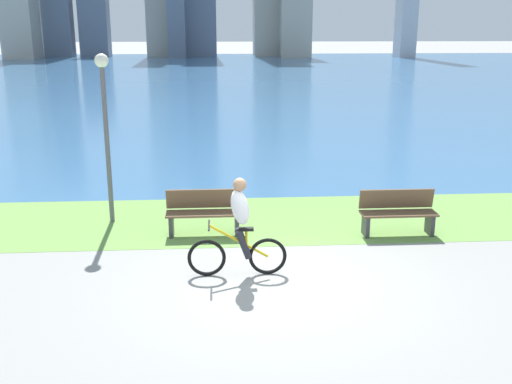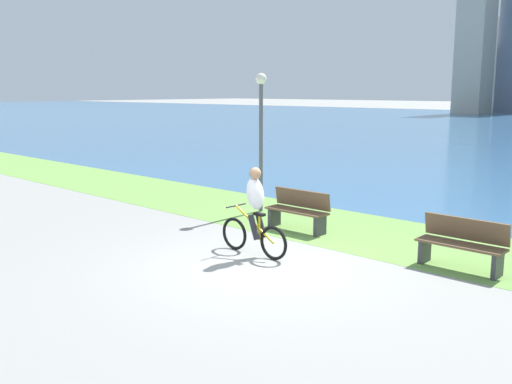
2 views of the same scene
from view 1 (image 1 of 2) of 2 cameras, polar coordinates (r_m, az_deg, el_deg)
The scene contains 7 objects.
ground_plane at distance 9.76m, azimuth 2.06°, elevation -8.74°, with size 300.00×300.00×0.00m, color gray.
grass_strip_bayside at distance 12.82m, azimuth 0.54°, elevation -2.63°, with size 120.00×3.30×0.01m, color #6B9947.
bay_water_surface at distance 52.13m, azimuth -2.92°, elevation 11.24°, with size 300.00×76.37×0.00m, color #386693.
cyclist_lead at distance 9.76m, azimuth -1.62°, elevation -3.45°, with size 1.65×0.52×1.68m.
bench_near_path at distance 12.13m, azimuth 13.45°, elevation -1.93°, with size 1.50×0.47×0.90m.
bench_far_along_path at distance 11.85m, azimuth -5.02°, elevation -1.97°, with size 1.50×0.47×0.90m.
lamppost_tall at distance 12.55m, azimuth -14.30°, elevation 7.40°, with size 0.28×0.28×3.50m.
Camera 1 is at (-0.95, -8.83, 4.03)m, focal length 41.65 mm.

